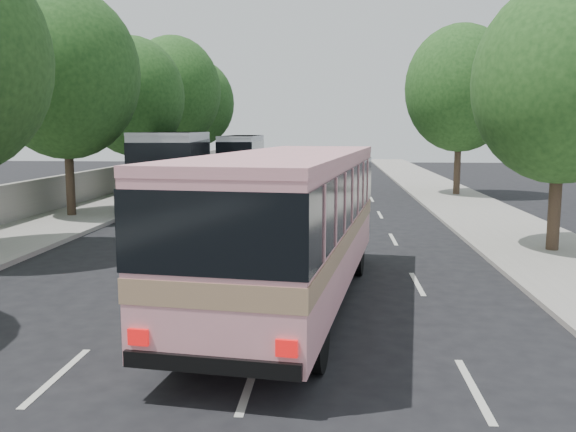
# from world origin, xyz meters

# --- Properties ---
(ground) EXTENTS (120.00, 120.00, 0.00)m
(ground) POSITION_xyz_m (0.00, 0.00, 0.00)
(ground) COLOR black
(ground) RESTS_ON ground
(sidewalk_left) EXTENTS (4.00, 90.00, 0.15)m
(sidewalk_left) POSITION_xyz_m (-8.50, 20.00, 0.07)
(sidewalk_left) COLOR #9E998E
(sidewalk_left) RESTS_ON ground
(sidewalk_right) EXTENTS (4.00, 90.00, 0.12)m
(sidewalk_right) POSITION_xyz_m (8.50, 20.00, 0.06)
(sidewalk_right) COLOR #9E998E
(sidewalk_right) RESTS_ON ground
(low_wall) EXTENTS (0.30, 90.00, 1.50)m
(low_wall) POSITION_xyz_m (-10.30, 20.00, 0.90)
(low_wall) COLOR #9E998E
(low_wall) RESTS_ON sidewalk_left
(tree_left_c) EXTENTS (6.00, 6.00, 9.35)m
(tree_left_c) POSITION_xyz_m (-8.62, 13.94, 6.12)
(tree_left_c) COLOR #38281E
(tree_left_c) RESTS_ON ground
(tree_left_d) EXTENTS (5.52, 5.52, 8.60)m
(tree_left_d) POSITION_xyz_m (-8.52, 21.94, 5.63)
(tree_left_d) COLOR #38281E
(tree_left_d) RESTS_ON ground
(tree_left_e) EXTENTS (6.30, 6.30, 9.82)m
(tree_left_e) POSITION_xyz_m (-8.42, 29.94, 6.43)
(tree_left_e) COLOR #38281E
(tree_left_e) RESTS_ON ground
(tree_left_f) EXTENTS (5.88, 5.88, 9.16)m
(tree_left_f) POSITION_xyz_m (-8.62, 37.94, 6.00)
(tree_left_f) COLOR #38281E
(tree_left_f) RESTS_ON ground
(tree_right_near) EXTENTS (5.10, 5.10, 7.95)m
(tree_right_near) POSITION_xyz_m (8.78, 7.94, 5.20)
(tree_right_near) COLOR #38281E
(tree_right_near) RESTS_ON ground
(tree_right_far) EXTENTS (6.00, 6.00, 9.35)m
(tree_right_far) POSITION_xyz_m (9.08, 23.94, 6.12)
(tree_right_far) COLOR #38281E
(tree_right_far) RESTS_ON ground
(pink_bus) EXTENTS (3.86, 10.27, 3.20)m
(pink_bus) POSITION_xyz_m (1.30, 1.99, 1.99)
(pink_bus) COLOR pink
(pink_bus) RESTS_ON ground
(pink_taxi) EXTENTS (2.24, 4.65, 1.53)m
(pink_taxi) POSITION_xyz_m (0.03, 4.86, 0.77)
(pink_taxi) COLOR #DC1383
(pink_taxi) RESTS_ON ground
(white_pickup) EXTENTS (2.80, 5.48, 1.52)m
(white_pickup) POSITION_xyz_m (-2.00, 8.69, 0.76)
(white_pickup) COLOR white
(white_pickup) RESTS_ON ground
(tour_coach_front) EXTENTS (4.14, 12.09, 3.55)m
(tour_coach_front) POSITION_xyz_m (-5.56, 19.10, 2.14)
(tour_coach_front) COLOR silver
(tour_coach_front) RESTS_ON ground
(tour_coach_rear) EXTENTS (2.81, 10.96, 3.25)m
(tour_coach_rear) POSITION_xyz_m (-4.50, 34.06, 1.96)
(tour_coach_rear) COLOR silver
(tour_coach_rear) RESTS_ON ground
(taxi_roof_sign) EXTENTS (0.56, 0.23, 0.18)m
(taxi_roof_sign) POSITION_xyz_m (0.03, 4.86, 1.62)
(taxi_roof_sign) COLOR silver
(taxi_roof_sign) RESTS_ON pink_taxi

